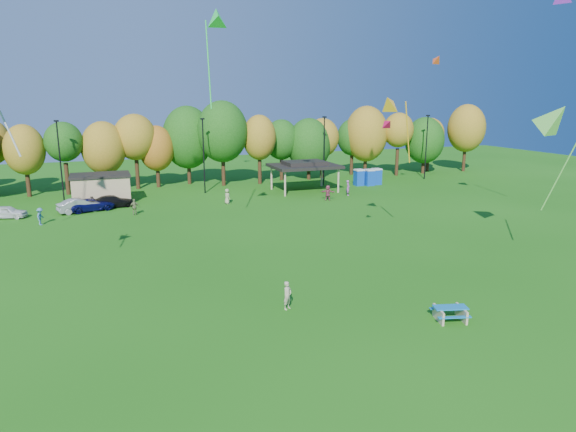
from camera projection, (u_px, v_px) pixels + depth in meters
name	position (u px, v px, depth m)	size (l,w,h in m)	color
ground	(326.00, 330.00, 26.03)	(160.00, 160.00, 0.00)	#19600F
tree_line	(171.00, 142.00, 65.86)	(93.57, 10.55, 11.15)	black
lamp_posts	(204.00, 153.00, 62.10)	(64.50, 0.25, 9.09)	black
utility_building	(101.00, 188.00, 56.91)	(6.30, 4.30, 3.25)	tan
pavilion	(304.00, 165.00, 63.84)	(8.20, 6.20, 3.77)	tan
porta_potties	(368.00, 177.00, 68.58)	(3.75, 1.65, 2.18)	#0D42B5
picnic_table	(450.00, 312.00, 27.03)	(2.07, 1.86, 0.76)	tan
kite_flyer	(287.00, 295.00, 28.38)	(0.59, 0.39, 1.61)	tan
car_a	(7.00, 212.00, 49.84)	(1.47, 3.65, 1.24)	white
car_b	(80.00, 206.00, 52.37)	(1.52, 4.35, 1.43)	gray
car_c	(92.00, 205.00, 53.15)	(2.12, 4.60, 1.28)	#0D0E4F
car_d	(113.00, 201.00, 54.84)	(1.79, 4.40, 1.28)	black
far_person_0	(348.00, 188.00, 61.40)	(0.68, 0.44, 1.85)	#AE53B0
far_person_1	(40.00, 216.00, 47.16)	(1.04, 0.60, 1.62)	teal
far_person_2	(328.00, 193.00, 58.48)	(1.63, 0.52, 1.75)	#9F425B
far_person_4	(135.00, 207.00, 51.18)	(0.96, 0.40, 1.64)	olive
far_person_5	(227.00, 196.00, 56.46)	(0.83, 0.54, 1.71)	tan
kite_0	(388.00, 123.00, 35.56)	(0.79, 1.01, 1.03)	#C70B3D
kite_2	(389.00, 103.00, 39.11)	(3.10, 2.71, 5.58)	#FFAE1A
kite_3	(437.00, 59.00, 54.81)	(1.10, 1.44, 1.40)	#E2481A
kite_4	(555.00, 119.00, 36.55)	(3.41, 5.06, 8.04)	#5FBE43
kite_7	(217.00, 17.00, 36.15)	(1.81, 4.46, 7.48)	#1CD23E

